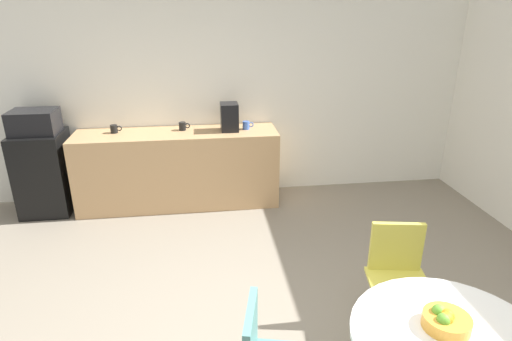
{
  "coord_description": "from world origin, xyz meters",
  "views": [
    {
      "loc": [
        -0.32,
        -2.16,
        2.28
      ],
      "look_at": [
        0.13,
        1.2,
        0.95
      ],
      "focal_mm": 29.91,
      "sensor_mm": 36.0,
      "label": 1
    }
  ],
  "objects": [
    {
      "name": "mug_white",
      "position": [
        -1.31,
        2.72,
        0.95
      ],
      "size": [
        0.13,
        0.08,
        0.09
      ],
      "color": "black",
      "rests_on": "counter_block"
    },
    {
      "name": "wall_back",
      "position": [
        0.0,
        3.0,
        1.3
      ],
      "size": [
        6.0,
        0.1,
        2.6
      ],
      "primitive_type": "cube",
      "color": "white",
      "rests_on": "ground_plane"
    },
    {
      "name": "chair_yellow",
      "position": [
        1.03,
        0.26,
        0.52
      ],
      "size": [
        0.49,
        0.49,
        0.83
      ],
      "color": "silver",
      "rests_on": "ground_plane"
    },
    {
      "name": "mug_red",
      "position": [
        0.21,
        2.67,
        0.95
      ],
      "size": [
        0.13,
        0.08,
        0.09
      ],
      "color": "#3F66BF",
      "rests_on": "counter_block"
    },
    {
      "name": "microwave",
      "position": [
        -2.13,
        2.65,
        1.08
      ],
      "size": [
        0.48,
        0.38,
        0.26
      ],
      "primitive_type": "cube",
      "color": "black",
      "rests_on": "mini_fridge"
    },
    {
      "name": "fruit_bowl",
      "position": [
        0.87,
        -0.57,
        0.78
      ],
      "size": [
        0.24,
        0.24,
        0.11
      ],
      "color": "gold",
      "rests_on": "round_table"
    },
    {
      "name": "counter_block",
      "position": [
        -0.61,
        2.65,
        0.45
      ],
      "size": [
        2.34,
        0.6,
        0.9
      ],
      "primitive_type": "cube",
      "color": "tan",
      "rests_on": "ground_plane"
    },
    {
      "name": "coffee_maker",
      "position": [
        0.01,
        2.65,
        1.06
      ],
      "size": [
        0.2,
        0.24,
        0.32
      ],
      "primitive_type": "cube",
      "color": "black",
      "rests_on": "counter_block"
    },
    {
      "name": "mug_green",
      "position": [
        -0.53,
        2.73,
        0.95
      ],
      "size": [
        0.13,
        0.08,
        0.09
      ],
      "color": "black",
      "rests_on": "counter_block"
    },
    {
      "name": "mini_fridge",
      "position": [
        -2.13,
        2.65,
        0.47
      ],
      "size": [
        0.54,
        0.54,
        0.95
      ],
      "primitive_type": "cube",
      "color": "black",
      "rests_on": "ground_plane"
    }
  ]
}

